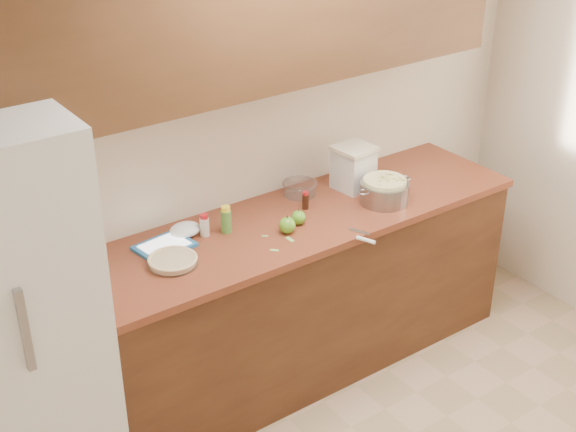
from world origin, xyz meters
TOP-DOWN VIEW (x-y plane):
  - room_shell at (0.00, 0.00)m, footprint 3.60×3.60m
  - counter_run at (0.00, 1.48)m, footprint 2.64×0.68m
  - upper_cabinets at (0.00, 1.63)m, footprint 2.60×0.34m
  - fridge at (-1.44, 1.44)m, footprint 0.70×0.70m
  - pie at (-0.65, 1.44)m, footprint 0.24×0.24m
  - colander at (0.55, 1.36)m, footprint 0.35×0.26m
  - flour_canister at (0.53, 1.58)m, footprint 0.22×0.22m
  - tablet at (-0.61, 1.59)m, footprint 0.28×0.23m
  - paring_knife at (0.20, 1.10)m, footprint 0.10×0.20m
  - lemon_bottle at (-0.29, 1.56)m, footprint 0.05×0.05m
  - cinnamon_shaker at (-0.39, 1.59)m, footprint 0.05×0.05m
  - vanilla_bottle at (0.17, 1.53)m, footprint 0.03×0.03m
  - mixing_bowl at (0.25, 1.69)m, footprint 0.19×0.19m
  - paper_towel at (-0.47, 1.64)m, footprint 0.19×0.17m
  - apple_left at (-0.05, 1.38)m, footprint 0.08×0.08m
  - apple_center at (0.04, 1.42)m, footprint 0.07×0.07m
  - peel_a at (-0.08, 1.31)m, footprint 0.02×0.05m
  - peel_b at (-0.20, 1.27)m, footprint 0.04×0.04m
  - peel_c at (-0.16, 1.41)m, footprint 0.03×0.03m

SIDE VIEW (x-z plane):
  - counter_run at x=0.00m, z-range 0.00..0.92m
  - fridge at x=-1.44m, z-range 0.00..1.80m
  - peel_a at x=-0.08m, z-range 0.92..0.92m
  - peel_b at x=-0.20m, z-range 0.92..0.92m
  - peel_c at x=-0.16m, z-range 0.92..0.92m
  - paring_knife at x=0.20m, z-range 0.92..0.94m
  - tablet at x=-0.61m, z-range 0.92..0.94m
  - pie at x=-0.65m, z-range 0.92..0.96m
  - paper_towel at x=-0.47m, z-range 0.92..0.98m
  - apple_center at x=0.04m, z-range 0.91..1.00m
  - mixing_bowl at x=0.25m, z-range 0.92..0.99m
  - apple_left at x=-0.05m, z-range 0.91..1.01m
  - vanilla_bottle at x=0.17m, z-range 0.92..1.02m
  - cinnamon_shaker at x=-0.39m, z-range 0.92..1.03m
  - colander at x=0.55m, z-range 0.92..1.05m
  - lemon_bottle at x=-0.29m, z-range 0.92..1.06m
  - flour_canister at x=0.53m, z-range 0.92..1.16m
  - room_shell at x=0.00m, z-range -0.50..3.10m
  - upper_cabinets at x=0.00m, z-range 1.60..2.30m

